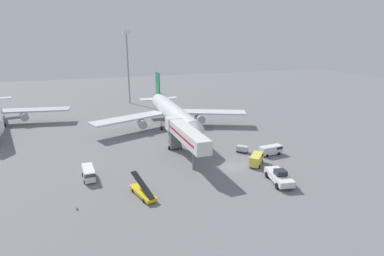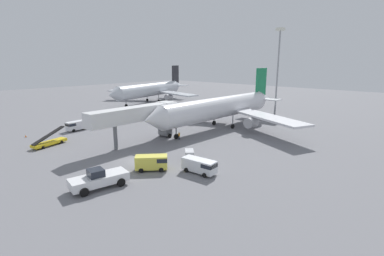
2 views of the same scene
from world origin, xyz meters
TOP-DOWN VIEW (x-y plane):
  - ground_plane at (0.00, 0.00)m, footprint 300.00×300.00m
  - airplane_at_gate at (-4.18, 29.07)m, footprint 44.55×45.96m
  - jet_bridge at (-7.56, 7.17)m, footprint 3.77×19.76m
  - pushback_tug at (5.05, -9.00)m, footprint 3.93×7.51m
  - belt_loader_truck at (-18.89, -5.92)m, footprint 3.57×6.94m
  - service_van_near_center at (11.30, 3.36)m, footprint 5.31×2.47m
  - service_van_outer_left at (5.36, -0.53)m, footprint 4.57×4.75m
  - service_van_near_right at (-27.06, 3.52)m, footprint 2.43×5.42m
  - baggage_cart_far_right at (6.00, 6.74)m, footprint 2.76×2.74m
  - ground_crew_worker_foreground at (-3.76, 14.03)m, footprint 0.43×0.43m
  - safety_cone_alpha at (-29.09, -6.90)m, footprint 0.35×0.35m
  - apron_light_mast at (-10.04, 69.09)m, footprint 2.40×2.40m

SIDE VIEW (x-z plane):
  - ground_plane at x=0.00m, z-range 0.00..0.00m
  - safety_cone_alpha at x=-29.09m, z-range 0.00..0.53m
  - belt_loader_truck at x=-18.89m, z-range -0.83..2.37m
  - baggage_cart_far_right at x=6.00m, z-range 0.08..1.57m
  - ground_crew_worker_foreground at x=-3.76m, z-range 0.05..1.65m
  - pushback_tug at x=5.05m, z-range -0.10..2.46m
  - service_van_near_center at x=11.30m, z-range 0.15..2.22m
  - service_van_near_right at x=-27.06m, z-range 0.16..2.35m
  - service_van_outer_left at x=5.36m, z-range 0.15..2.38m
  - airplane_at_gate at x=-4.18m, z-range -2.07..11.92m
  - jet_bridge at x=-7.56m, z-range 1.90..9.33m
  - apron_light_mast at x=-10.04m, z-range 5.09..32.08m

